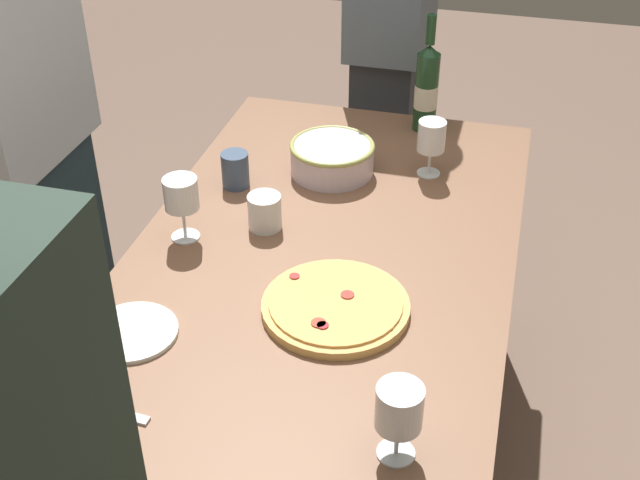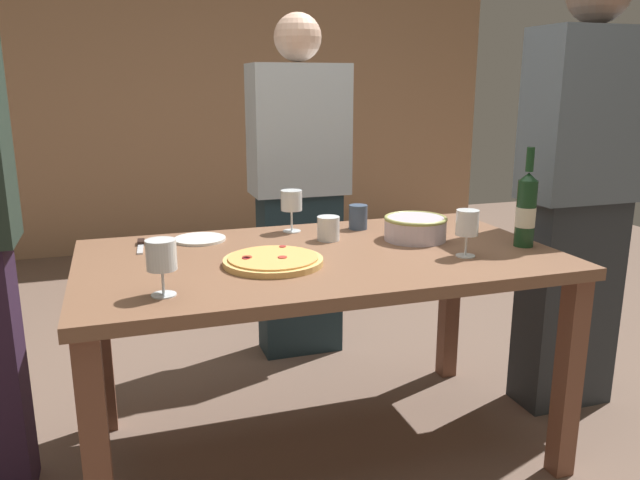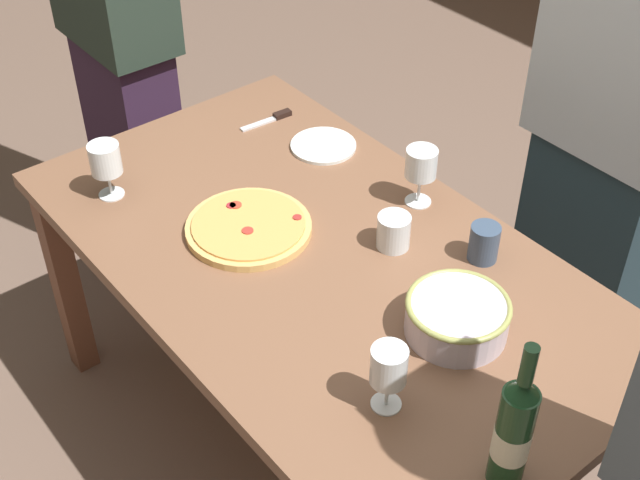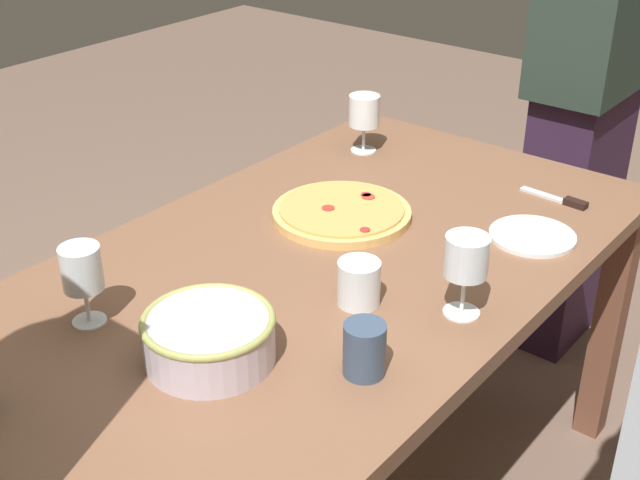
{
  "view_description": "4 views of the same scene",
  "coord_description": "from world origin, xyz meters",
  "px_view_note": "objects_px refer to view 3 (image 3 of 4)",
  "views": [
    {
      "loc": [
        -1.52,
        -0.4,
        1.88
      ],
      "look_at": [
        0.0,
        0.0,
        0.8
      ],
      "focal_mm": 46.12,
      "sensor_mm": 36.0,
      "label": 1
    },
    {
      "loc": [
        -0.64,
        -1.94,
        1.31
      ],
      "look_at": [
        0.0,
        0.0,
        0.8
      ],
      "focal_mm": 34.92,
      "sensor_mm": 36.0,
      "label": 2
    },
    {
      "loc": [
        1.26,
        -1.01,
        2.13
      ],
      "look_at": [
        0.0,
        0.0,
        0.8
      ],
      "focal_mm": 48.52,
      "sensor_mm": 36.0,
      "label": 3
    },
    {
      "loc": [
        1.21,
        0.96,
        1.63
      ],
      "look_at": [
        0.0,
        0.0,
        0.8
      ],
      "focal_mm": 47.53,
      "sensor_mm": 36.0,
      "label": 4
    }
  ],
  "objects_px": {
    "serving_bowl": "(457,316)",
    "person_guest_right": "(611,140)",
    "dining_table": "(320,283)",
    "wine_bottle": "(513,432)",
    "side_plate": "(323,146)",
    "wine_glass_near_pizza": "(106,162)",
    "wine_glass_far_left": "(421,166)",
    "pizza": "(249,227)",
    "wine_glass_by_bottle": "(389,369)",
    "pizza_knife": "(273,118)",
    "cup_amber": "(394,232)",
    "person_guest_left": "(118,33)",
    "cup_ceramic": "(484,243)"
  },
  "relations": [
    {
      "from": "wine_bottle",
      "to": "pizza_knife",
      "type": "relative_size",
      "value": 2.03
    },
    {
      "from": "wine_glass_near_pizza",
      "to": "cup_amber",
      "type": "xyz_separation_m",
      "value": [
        0.63,
        0.44,
        -0.06
      ]
    },
    {
      "from": "cup_amber",
      "to": "side_plate",
      "type": "relative_size",
      "value": 0.47
    },
    {
      "from": "pizza",
      "to": "person_guest_right",
      "type": "relative_size",
      "value": 0.2
    },
    {
      "from": "pizza",
      "to": "wine_glass_near_pizza",
      "type": "relative_size",
      "value": 2.04
    },
    {
      "from": "dining_table",
      "to": "side_plate",
      "type": "height_order",
      "value": "side_plate"
    },
    {
      "from": "cup_amber",
      "to": "person_guest_right",
      "type": "distance_m",
      "value": 0.73
    },
    {
      "from": "wine_glass_near_pizza",
      "to": "pizza_knife",
      "type": "xyz_separation_m",
      "value": [
        -0.04,
        0.56,
        -0.1
      ]
    },
    {
      "from": "wine_bottle",
      "to": "side_plate",
      "type": "bearing_deg",
      "value": 157.89
    },
    {
      "from": "wine_bottle",
      "to": "cup_ceramic",
      "type": "xyz_separation_m",
      "value": [
        -0.46,
        0.43,
        -0.09
      ]
    },
    {
      "from": "cup_amber",
      "to": "cup_ceramic",
      "type": "height_order",
      "value": "cup_ceramic"
    },
    {
      "from": "pizza",
      "to": "person_guest_left",
      "type": "height_order",
      "value": "person_guest_left"
    },
    {
      "from": "dining_table",
      "to": "wine_glass_far_left",
      "type": "relative_size",
      "value": 9.8
    },
    {
      "from": "wine_glass_far_left",
      "to": "person_guest_left",
      "type": "height_order",
      "value": "person_guest_left"
    },
    {
      "from": "pizza",
      "to": "wine_glass_by_bottle",
      "type": "xyz_separation_m",
      "value": [
        0.64,
        -0.11,
        0.09
      ]
    },
    {
      "from": "cup_amber",
      "to": "pizza_knife",
      "type": "height_order",
      "value": "cup_amber"
    },
    {
      "from": "wine_bottle",
      "to": "person_guest_right",
      "type": "bearing_deg",
      "value": 117.56
    },
    {
      "from": "dining_table",
      "to": "person_guest_left",
      "type": "distance_m",
      "value": 1.18
    },
    {
      "from": "serving_bowl",
      "to": "wine_bottle",
      "type": "height_order",
      "value": "wine_bottle"
    },
    {
      "from": "serving_bowl",
      "to": "person_guest_right",
      "type": "bearing_deg",
      "value": 104.26
    },
    {
      "from": "wine_glass_by_bottle",
      "to": "person_guest_right",
      "type": "bearing_deg",
      "value": 103.86
    },
    {
      "from": "person_guest_left",
      "to": "person_guest_right",
      "type": "xyz_separation_m",
      "value": [
        1.34,
        0.8,
        -0.06
      ]
    },
    {
      "from": "dining_table",
      "to": "wine_glass_near_pizza",
      "type": "xyz_separation_m",
      "value": [
        -0.54,
        -0.28,
        0.2
      ]
    },
    {
      "from": "pizza",
      "to": "person_guest_left",
      "type": "xyz_separation_m",
      "value": [
        -0.97,
        0.17,
        0.11
      ]
    },
    {
      "from": "serving_bowl",
      "to": "wine_glass_near_pizza",
      "type": "bearing_deg",
      "value": -159.5
    },
    {
      "from": "pizza",
      "to": "cup_ceramic",
      "type": "relative_size",
      "value": 3.33
    },
    {
      "from": "wine_glass_by_bottle",
      "to": "cup_amber",
      "type": "bearing_deg",
      "value": 136.0
    },
    {
      "from": "serving_bowl",
      "to": "person_guest_right",
      "type": "distance_m",
      "value": 0.84
    },
    {
      "from": "serving_bowl",
      "to": "person_guest_right",
      "type": "xyz_separation_m",
      "value": [
        -0.21,
        0.82,
        0.02
      ]
    },
    {
      "from": "cup_amber",
      "to": "person_guest_left",
      "type": "relative_size",
      "value": 0.05
    },
    {
      "from": "dining_table",
      "to": "wine_bottle",
      "type": "height_order",
      "value": "wine_bottle"
    },
    {
      "from": "dining_table",
      "to": "cup_amber",
      "type": "height_order",
      "value": "cup_amber"
    },
    {
      "from": "cup_amber",
      "to": "wine_glass_near_pizza",
      "type": "bearing_deg",
      "value": -144.77
    },
    {
      "from": "dining_table",
      "to": "pizza",
      "type": "xyz_separation_m",
      "value": [
        -0.18,
        -0.08,
        0.11
      ]
    },
    {
      "from": "serving_bowl",
      "to": "person_guest_left",
      "type": "distance_m",
      "value": 1.55
    },
    {
      "from": "dining_table",
      "to": "wine_bottle",
      "type": "bearing_deg",
      "value": -10.59
    },
    {
      "from": "dining_table",
      "to": "wine_glass_far_left",
      "type": "xyz_separation_m",
      "value": [
        -0.01,
        0.34,
        0.21
      ]
    },
    {
      "from": "serving_bowl",
      "to": "pizza_knife",
      "type": "distance_m",
      "value": 0.99
    },
    {
      "from": "wine_bottle",
      "to": "cup_ceramic",
      "type": "relative_size",
      "value": 3.65
    },
    {
      "from": "wine_glass_far_left",
      "to": "person_guest_right",
      "type": "height_order",
      "value": "person_guest_right"
    },
    {
      "from": "cup_ceramic",
      "to": "person_guest_left",
      "type": "xyz_separation_m",
      "value": [
        -1.41,
        -0.21,
        0.07
      ]
    },
    {
      "from": "serving_bowl",
      "to": "wine_glass_by_bottle",
      "type": "xyz_separation_m",
      "value": [
        0.06,
        -0.26,
        0.06
      ]
    },
    {
      "from": "serving_bowl",
      "to": "cup_ceramic",
      "type": "relative_size",
      "value": 2.41
    },
    {
      "from": "cup_ceramic",
      "to": "pizza_knife",
      "type": "relative_size",
      "value": 0.56
    },
    {
      "from": "wine_glass_by_bottle",
      "to": "person_guest_right",
      "type": "distance_m",
      "value": 1.11
    },
    {
      "from": "pizza",
      "to": "side_plate",
      "type": "distance_m",
      "value": 0.43
    },
    {
      "from": "wine_glass_by_bottle",
      "to": "cup_ceramic",
      "type": "height_order",
      "value": "wine_glass_by_bottle"
    },
    {
      "from": "side_plate",
      "to": "wine_glass_near_pizza",
      "type": "bearing_deg",
      "value": -106.62
    },
    {
      "from": "wine_bottle",
      "to": "wine_glass_near_pizza",
      "type": "height_order",
      "value": "wine_bottle"
    },
    {
      "from": "wine_glass_by_bottle",
      "to": "person_guest_right",
      "type": "relative_size",
      "value": 0.1
    }
  ]
}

